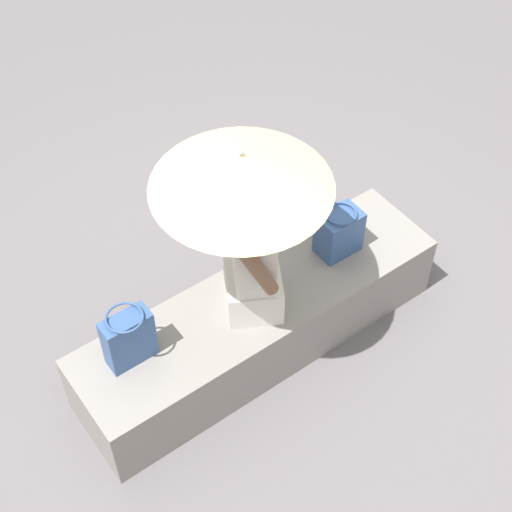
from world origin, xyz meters
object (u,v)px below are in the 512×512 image
person_seated (253,253)px  parasol (241,171)px  handbag_black (339,232)px  tote_bag_canvas (129,338)px

person_seated → parasol: parasol is taller
parasol → handbag_black: bearing=1.2°
handbag_black → person_seated: bearing=-177.6°
person_seated → tote_bag_canvas: size_ratio=2.73×
handbag_black → tote_bag_canvas: size_ratio=0.88×
person_seated → handbag_black: 0.64m
handbag_black → tote_bag_canvas: tote_bag_canvas is taller
person_seated → parasol: size_ratio=0.84×
parasol → handbag_black: 1.04m
person_seated → handbag_black: person_seated is taller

